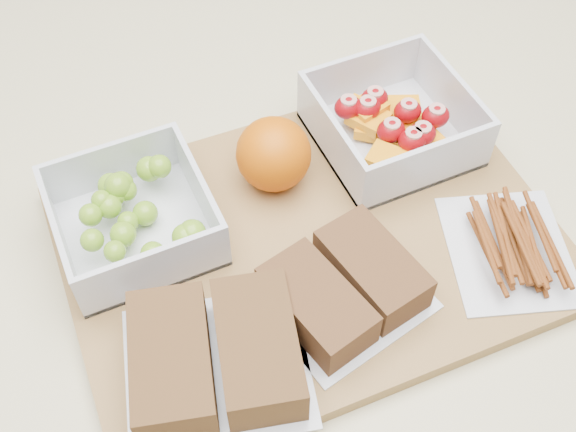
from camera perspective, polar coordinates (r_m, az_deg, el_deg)
name	(u,v)px	position (r m, az deg, el deg)	size (l,w,h in m)	color
counter	(287,416)	(1.05, -0.07, -15.55)	(1.20, 0.90, 0.90)	beige
cutting_board	(311,244)	(0.64, 1.80, -2.24)	(0.42, 0.30, 0.02)	olive
grape_container	(134,216)	(0.63, -12.05, -0.01)	(0.13, 0.13, 0.05)	silver
fruit_container	(392,124)	(0.70, 8.20, 7.18)	(0.14, 0.14, 0.06)	silver
orange	(274,154)	(0.65, -1.15, 4.92)	(0.07, 0.07, 0.07)	#D35C04
sandwich_bag_left	(215,356)	(0.55, -5.77, -10.93)	(0.17, 0.15, 0.04)	silver
sandwich_bag_center	(345,287)	(0.58, 4.49, -5.64)	(0.14, 0.13, 0.04)	silver
pretzel_bag	(511,242)	(0.64, 17.24, -2.00)	(0.14, 0.15, 0.03)	silver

